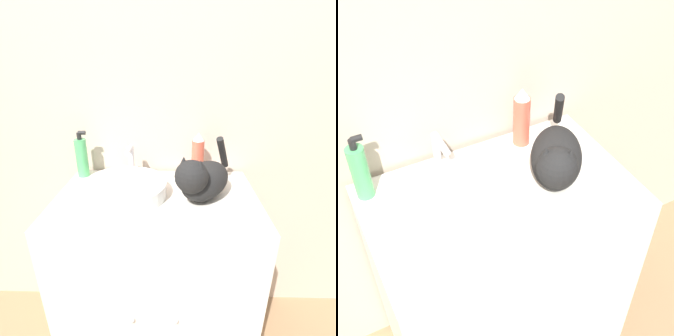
{
  "view_description": "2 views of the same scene",
  "coord_description": "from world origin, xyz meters",
  "views": [
    {
      "loc": [
        0.07,
        -0.66,
        1.34
      ],
      "look_at": [
        0.05,
        0.23,
        0.96
      ],
      "focal_mm": 28.0,
      "sensor_mm": 36.0,
      "label": 1
    },
    {
      "loc": [
        -0.44,
        -0.61,
        1.81
      ],
      "look_at": [
        -0.0,
        0.22,
        0.97
      ],
      "focal_mm": 50.0,
      "sensor_mm": 36.0,
      "label": 2
    }
  ],
  "objects": [
    {
      "name": "faucet",
      "position": [
        -0.12,
        0.42,
        0.91
      ],
      "size": [
        0.16,
        0.11,
        0.16
      ],
      "color": "silver",
      "rests_on": "vanity_cabinet"
    },
    {
      "name": "wall_back",
      "position": [
        0.0,
        0.54,
        1.25
      ],
      "size": [
        6.0,
        0.05,
        2.5
      ],
      "color": "#C6B29E",
      "rests_on": "ground_plane"
    },
    {
      "name": "vanity_cabinet",
      "position": [
        0.0,
        0.25,
        0.42
      ],
      "size": [
        0.79,
        0.52,
        0.84
      ],
      "color": "silver",
      "rests_on": "ground_plane"
    },
    {
      "name": "cat",
      "position": [
        0.18,
        0.23,
        0.92
      ],
      "size": [
        0.28,
        0.35,
        0.22
      ],
      "rotation": [
        0.0,
        0.0,
        -2.15
      ],
      "color": "black",
      "rests_on": "vanity_cabinet"
    },
    {
      "name": "sink_basin",
      "position": [
        -0.12,
        0.25,
        0.87
      ],
      "size": [
        0.33,
        0.33,
        0.06
      ],
      "color": "white",
      "rests_on": "vanity_cabinet"
    },
    {
      "name": "soap_bottle",
      "position": [
        -0.35,
        0.44,
        0.93
      ],
      "size": [
        0.05,
        0.05,
        0.21
      ],
      "color": "#4CB266",
      "rests_on": "vanity_cabinet"
    },
    {
      "name": "spray_bottle",
      "position": [
        0.17,
        0.44,
        0.94
      ],
      "size": [
        0.05,
        0.05,
        0.21
      ],
      "color": "#EF6047",
      "rests_on": "vanity_cabinet"
    }
  ]
}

